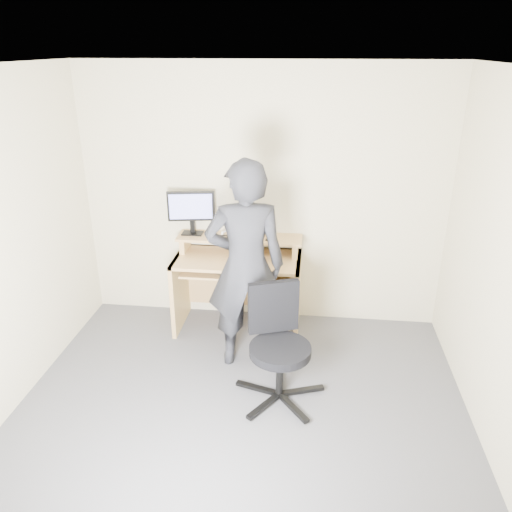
% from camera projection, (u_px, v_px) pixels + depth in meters
% --- Properties ---
extents(ground, '(3.50, 3.50, 0.00)m').
position_uv_depth(ground, '(236.00, 430.00, 3.67)').
color(ground, '#58585E').
rests_on(ground, ground).
extents(back_wall, '(3.50, 0.02, 2.50)m').
position_uv_depth(back_wall, '(262.00, 199.00, 4.78)').
color(back_wall, beige).
rests_on(back_wall, ground).
extents(ceiling, '(3.50, 3.50, 0.02)m').
position_uv_depth(ceiling, '(229.00, 68.00, 2.69)').
color(ceiling, white).
rests_on(ceiling, back_wall).
extents(desk, '(1.20, 0.60, 0.91)m').
position_uv_depth(desk, '(239.00, 274.00, 4.87)').
color(desk, '#D8B669').
rests_on(desk, ground).
extents(monitor, '(0.45, 0.13, 0.43)m').
position_uv_depth(monitor, '(191.00, 209.00, 4.76)').
color(monitor, black).
rests_on(monitor, desk).
extents(external_drive, '(0.08, 0.13, 0.20)m').
position_uv_depth(external_drive, '(241.00, 227.00, 4.76)').
color(external_drive, black).
rests_on(external_drive, desk).
extents(travel_mug, '(0.10, 0.10, 0.20)m').
position_uv_depth(travel_mug, '(237.00, 227.00, 4.76)').
color(travel_mug, silver).
rests_on(travel_mug, desk).
extents(smartphone, '(0.10, 0.14, 0.01)m').
position_uv_depth(smartphone, '(271.00, 238.00, 4.74)').
color(smartphone, black).
rests_on(smartphone, desk).
extents(charger, '(0.05, 0.04, 0.03)m').
position_uv_depth(charger, '(215.00, 236.00, 4.77)').
color(charger, black).
rests_on(charger, desk).
extents(headphones, '(0.20, 0.20, 0.06)m').
position_uv_depth(headphones, '(230.00, 234.00, 4.85)').
color(headphones, silver).
rests_on(headphones, desk).
extents(keyboard, '(0.49, 0.30, 0.03)m').
position_uv_depth(keyboard, '(223.00, 269.00, 4.69)').
color(keyboard, black).
rests_on(keyboard, desk).
extents(mouse, '(0.11, 0.08, 0.04)m').
position_uv_depth(mouse, '(260.00, 261.00, 4.60)').
color(mouse, black).
rests_on(mouse, desk).
extents(office_chair, '(0.73, 0.70, 0.91)m').
position_uv_depth(office_chair, '(278.00, 340.00, 3.87)').
color(office_chair, black).
rests_on(office_chair, ground).
extents(person, '(0.73, 0.54, 1.83)m').
position_uv_depth(person, '(246.00, 267.00, 4.14)').
color(person, black).
rests_on(person, ground).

